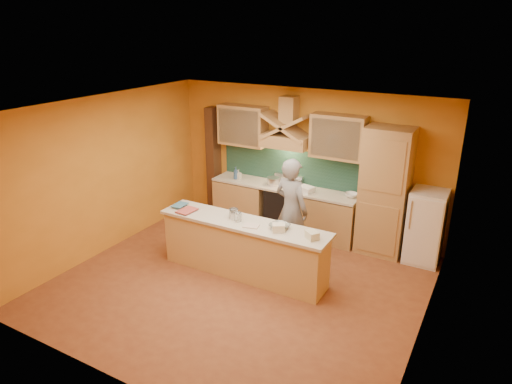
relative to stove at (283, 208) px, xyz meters
The scene contains 36 objects.
floor 2.27m from the stove, 82.23° to the right, with size 5.50×5.00×0.01m, color brown.
ceiling 3.23m from the stove, 82.23° to the right, with size 5.50×5.00×0.01m, color white.
wall_back 1.04m from the stove, 45.00° to the left, with size 5.50×0.02×2.80m, color orange.
wall_front 4.80m from the stove, 86.35° to the right, with size 5.50×0.02×2.80m, color orange.
wall_left 3.43m from the stove, 138.08° to the right, with size 0.02×5.00×2.80m, color orange.
wall_right 3.88m from the stove, 35.80° to the right, with size 0.02×5.00×2.80m, color orange.
base_cabinet_left 0.95m from the stove, behind, with size 1.10×0.60×0.86m, color tan.
base_cabinet_right 0.95m from the stove, ahead, with size 1.10×0.60×0.86m, color tan.
counter_top 0.45m from the stove, behind, with size 3.00×0.62×0.04m, color beige.
stove is the anchor object (origin of this frame).
backsplash 0.85m from the stove, 90.00° to the left, with size 3.00×0.03×0.70m, color #1C3E34.
range_hood 1.37m from the stove, 90.00° to the left, with size 0.92×0.50×0.24m, color tan.
hood_chimney 1.96m from the stove, 90.00° to the left, with size 0.30×0.30×0.50m, color tan.
upper_cabinet_left 1.85m from the stove, behind, with size 1.00×0.35×0.80m, color tan.
upper_cabinet_right 1.85m from the stove, ahead, with size 1.00×0.35×0.80m, color tan.
pantry_column 2.07m from the stove, ahead, with size 0.80×0.60×2.30m, color tan.
fridge 2.71m from the stove, ahead, with size 0.58×0.60×1.30m, color white.
trim_column_left 1.89m from the stove, behind, with size 0.20×0.30×2.30m, color #472816.
island_body 1.91m from the stove, 83.99° to the right, with size 2.80×0.55×0.88m, color #DAB16F.
island_top 1.97m from the stove, 83.99° to the right, with size 2.90×0.62×0.05m, color beige.
person 1.28m from the stove, 58.06° to the right, with size 0.67×0.44×1.83m, color gray.
pot_large 0.57m from the stove, 169.23° to the right, with size 0.23×0.23×0.15m, color silver.
pot_small 0.57m from the stove, 34.61° to the left, with size 0.19×0.19×0.13m, color #B0B1B7.
soap_bottle_a 1.15m from the stove, behind, with size 0.09×0.09×0.20m, color beige.
soap_bottle_b 1.21m from the stove, behind, with size 0.10×0.10×0.26m, color #305384.
bowl_back 1.44m from the stove, ahead, with size 0.24×0.24×0.07m, color white.
dish_rack 0.73m from the stove, ahead, with size 0.29×0.23×0.10m, color white.
book_lower 2.27m from the stove, 115.73° to the right, with size 0.25×0.33×0.03m, color #B3483F.
book_upper 2.30m from the stove, 121.87° to the right, with size 0.20×0.28×0.02m, color #3D6D87.
jar_large 1.93m from the stove, 90.36° to the right, with size 0.14×0.14×0.16m, color silver.
jar_small 2.01m from the stove, 86.52° to the right, with size 0.12×0.12×0.15m, color white.
kitchen_scale 1.94m from the stove, 89.60° to the right, with size 0.11×0.11×0.09m, color silver.
mixing_bowl 2.10m from the stove, 66.12° to the right, with size 0.30×0.30×0.07m, color white.
cloth 2.10m from the stove, 78.72° to the right, with size 0.24×0.18×0.02m, color beige.
grocery_bag_a 2.21m from the stove, 66.39° to the right, with size 0.19×0.15×0.12m, color beige.
grocery_bag_b 2.45m from the stove, 54.24° to the right, with size 0.19×0.15×0.12m, color beige.
Camera 1 is at (3.32, -5.42, 3.92)m, focal length 32.00 mm.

